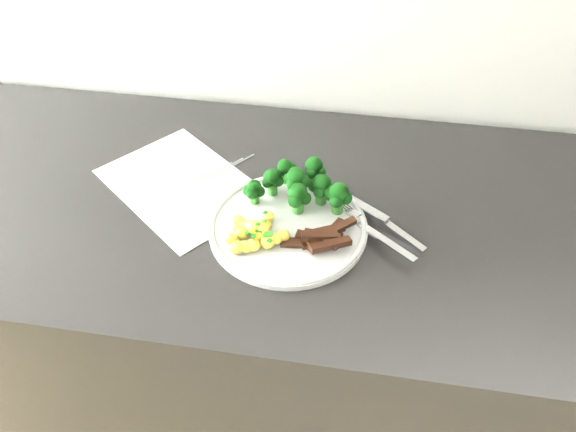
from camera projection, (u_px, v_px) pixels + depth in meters
name	position (u px, v px, depth m)	size (l,w,h in m)	color
counter	(268.00, 352.00, 1.28)	(2.45, 0.61, 0.92)	black
recipe_paper	(182.00, 185.00, 1.01)	(0.35, 0.34, 0.00)	silver
plate	(288.00, 226.00, 0.92)	(0.27, 0.27, 0.02)	silver
broccoli	(303.00, 185.00, 0.93)	(0.19, 0.11, 0.07)	#296922
potatoes	(253.00, 233.00, 0.89)	(0.10, 0.10, 0.04)	#F7EB54
beef_strips	(322.00, 238.00, 0.88)	(0.12, 0.09, 0.03)	black
fork	(374.00, 231.00, 0.90)	(0.15, 0.14, 0.02)	#B8B8BC
knife	(392.00, 227.00, 0.92)	(0.15, 0.12, 0.02)	#B8B8BC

